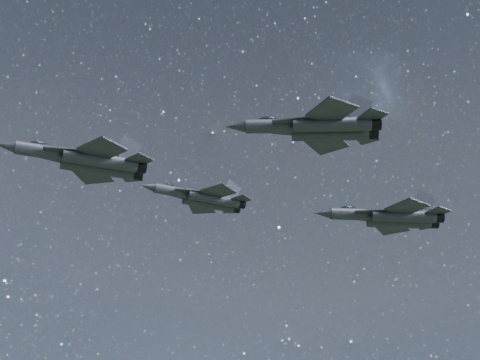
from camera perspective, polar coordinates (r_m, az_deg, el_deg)
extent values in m
cylinder|color=#2D2F38|center=(82.14, -15.95, 2.27)|extent=(7.88, 2.20, 1.64)
cone|color=#2D2F38|center=(82.15, -19.43, 2.80)|extent=(2.62, 1.65, 1.47)
ellipsoid|color=black|center=(82.48, -16.75, 2.89)|extent=(2.58, 1.28, 0.81)
cube|color=#2D2F38|center=(82.46, -12.20, 1.66)|extent=(8.71, 2.20, 1.37)
cylinder|color=#2D2F38|center=(81.36, -11.82, 1.65)|extent=(8.93, 2.28, 1.64)
cylinder|color=#2D2F38|center=(83.22, -12.05, 1.01)|extent=(8.93, 2.28, 1.64)
cylinder|color=black|center=(81.99, -8.50, 1.13)|extent=(1.47, 1.61, 1.51)
cylinder|color=black|center=(83.84, -8.80, 0.51)|extent=(1.47, 1.61, 1.51)
cube|color=#2D2F38|center=(80.90, -14.54, 2.44)|extent=(5.56, 1.80, 0.13)
cube|color=#2D2F38|center=(83.42, -14.77, 1.56)|extent=(5.58, 2.55, 0.13)
cube|color=#2D2F38|center=(79.21, -11.66, 2.61)|extent=(5.89, 6.01, 0.21)
cube|color=#2D2F38|center=(85.54, -12.44, 0.43)|extent=(5.64, 5.86, 0.21)
cube|color=#2D2F38|center=(80.82, -8.57, 1.72)|extent=(3.48, 3.53, 0.16)
cube|color=#2D2F38|center=(85.08, -9.26, 0.29)|extent=(3.32, 3.42, 0.16)
cube|color=#2D2F38|center=(82.42, -9.58, 2.63)|extent=(3.66, 0.54, 3.74)
cube|color=#2D2F38|center=(84.72, -9.93, 1.82)|extent=(3.63, 0.73, 3.74)
cylinder|color=#2D2F38|center=(92.37, -5.36, -1.02)|extent=(6.77, 2.42, 1.40)
cone|color=#2D2F38|center=(91.21, -7.90, -0.54)|extent=(2.32, 1.58, 1.26)
ellipsoid|color=black|center=(92.35, -5.97, -0.53)|extent=(2.26, 1.26, 0.69)
cube|color=#2D2F38|center=(93.82, -2.68, -1.56)|extent=(7.48, 2.48, 1.17)
cylinder|color=#2D2F38|center=(93.02, -2.27, -1.61)|extent=(7.66, 2.56, 1.40)
cylinder|color=#2D2F38|center=(94.54, -2.69, -2.02)|extent=(7.66, 2.56, 1.40)
cylinder|color=black|center=(94.52, 0.04, -2.05)|extent=(1.35, 1.46, 1.29)
cylinder|color=black|center=(96.01, -0.41, -2.44)|extent=(1.35, 1.46, 1.29)
cube|color=#2D2F38|center=(91.78, -4.16, -0.97)|extent=(4.70, 1.15, 0.11)
cube|color=#2D2F38|center=(93.85, -4.69, -1.54)|extent=(4.72, 2.52, 0.11)
cube|color=#2D2F38|center=(91.23, -1.85, -0.98)|extent=(5.10, 5.15, 0.18)
cube|color=#2D2F38|center=(96.38, -3.27, -2.38)|extent=(4.65, 4.88, 0.18)
cube|color=#2D2F38|center=(93.49, 0.14, -1.65)|extent=(3.01, 3.04, 0.13)
cube|color=#2D2F38|center=(96.93, -0.89, -2.56)|extent=(2.73, 2.83, 0.13)
cube|color=#2D2F38|center=(94.47, -0.74, -0.90)|extent=(3.13, 0.52, 3.19)
cube|color=#2D2F38|center=(96.34, -1.29, -1.41)|extent=(3.06, 0.88, 3.19)
cylinder|color=#2D2F38|center=(67.90, 3.38, 4.62)|extent=(6.95, 3.42, 1.44)
cone|color=#2D2F38|center=(67.90, -0.37, 4.57)|extent=(2.50, 1.90, 1.29)
ellipsoid|color=black|center=(68.23, 2.43, 5.11)|extent=(2.39, 1.58, 0.71)
cube|color=#2D2F38|center=(68.20, 7.43, 4.62)|extent=(7.64, 3.59, 1.20)
cylinder|color=#2D2F38|center=(67.24, 7.84, 4.72)|extent=(7.83, 3.70, 1.44)
cylinder|color=#2D2F38|center=(68.82, 7.69, 3.93)|extent=(7.83, 3.70, 1.44)
cylinder|color=black|center=(67.84, 11.42, 4.73)|extent=(1.54, 1.63, 1.33)
cylinder|color=black|center=(69.41, 11.19, 3.95)|extent=(1.54, 1.63, 1.33)
cube|color=#2D2F38|center=(66.85, 4.84, 5.10)|extent=(4.71, 3.18, 0.11)
cube|color=#2D2F38|center=(68.99, 4.75, 4.03)|extent=(4.89, 1.55, 0.11)
cube|color=#2D2F38|center=(65.43, 7.85, 5.85)|extent=(4.40, 4.73, 0.18)
cube|color=#2D2F38|center=(70.81, 7.37, 3.17)|extent=(5.30, 5.25, 0.18)
cube|color=#2D2F38|center=(66.85, 11.24, 5.39)|extent=(2.58, 2.72, 0.14)
cube|color=#2D2F38|center=(70.47, 10.74, 3.59)|extent=(3.14, 3.13, 0.14)
cube|color=#2D2F38|center=(68.30, 10.01, 6.09)|extent=(3.03, 1.35, 3.29)
cube|color=#2D2F38|center=(70.24, 9.77, 5.09)|extent=(3.17, 0.85, 3.29)
cylinder|color=#2D2F38|center=(87.47, 10.09, -2.90)|extent=(7.47, 2.95, 1.54)
cone|color=#2D2F38|center=(86.44, 7.04, -2.83)|extent=(2.60, 1.82, 1.38)
ellipsoid|color=black|center=(87.48, 9.30, -2.44)|extent=(2.51, 1.48, 0.76)
cube|color=#2D2F38|center=(88.84, 13.31, -3.00)|extent=(8.23, 3.05, 1.28)
cylinder|color=#2D2F38|center=(87.93, 13.77, -3.01)|extent=(8.43, 3.14, 1.54)
cylinder|color=#2D2F38|center=(89.66, 13.40, -3.51)|extent=(8.43, 3.14, 1.54)
cylinder|color=black|center=(89.42, 16.54, -3.06)|extent=(1.54, 1.65, 1.42)
cylinder|color=black|center=(91.12, 16.13, -3.55)|extent=(1.54, 1.65, 1.42)
cube|color=#2D2F38|center=(86.70, 11.44, -2.65)|extent=(5.16, 2.96, 0.12)
cube|color=#2D2F38|center=(89.06, 11.01, -3.33)|extent=(5.14, 1.12, 0.12)
cube|color=#2D2F38|center=(85.88, 14.08, -2.27)|extent=(5.01, 5.30, 0.20)
cube|color=#2D2F38|center=(91.76, 12.86, -3.96)|extent=(5.64, 5.66, 0.20)
cube|color=#2D2F38|center=(88.25, 16.56, -2.61)|extent=(2.94, 3.06, 0.15)
cube|color=#2D2F38|center=(92.17, 15.63, -3.74)|extent=(3.34, 3.35, 0.15)
cube|color=#2D2F38|center=(89.35, 15.43, -1.88)|extent=(3.34, 1.10, 3.51)
cube|color=#2D2F38|center=(91.47, 14.95, -2.51)|extent=(3.43, 0.61, 3.51)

